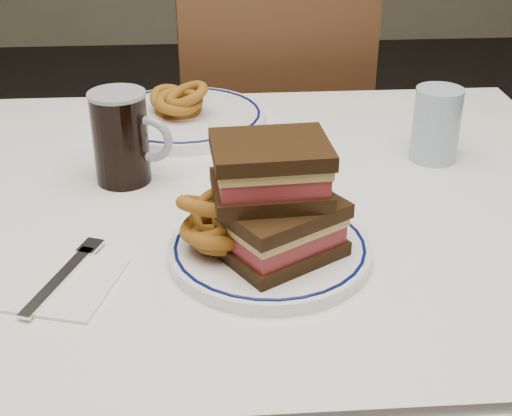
{
  "coord_description": "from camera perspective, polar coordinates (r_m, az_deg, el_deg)",
  "views": [
    {
      "loc": [
        0.05,
        -0.9,
        1.22
      ],
      "look_at": [
        0.1,
        -0.16,
        0.81
      ],
      "focal_mm": 50.0,
      "sensor_mm": 36.0,
      "label": 1
    }
  ],
  "objects": [
    {
      "name": "dining_table",
      "position": [
        1.07,
        -6.09,
        -4.1
      ],
      "size": [
        1.27,
        0.87,
        0.75
      ],
      "color": "silver",
      "rests_on": "floor"
    },
    {
      "name": "chair_far",
      "position": [
        1.77,
        1.0,
        4.79
      ],
      "size": [
        0.47,
        0.47,
        0.93
      ],
      "color": "#4F2A19",
      "rests_on": "floor"
    },
    {
      "name": "main_plate",
      "position": [
        0.87,
        1.1,
        -3.34
      ],
      "size": [
        0.25,
        0.25,
        0.02
      ],
      "color": "white",
      "rests_on": "dining_table"
    },
    {
      "name": "reuben_sandwich",
      "position": [
        0.82,
        1.57,
        0.7
      ],
      "size": [
        0.17,
        0.16,
        0.14
      ],
      "color": "black",
      "rests_on": "main_plate"
    },
    {
      "name": "onion_rings_main",
      "position": [
        0.85,
        -3.17,
        -1.27
      ],
      "size": [
        0.11,
        0.11,
        0.09
      ],
      "color": "maroon",
      "rests_on": "main_plate"
    },
    {
      "name": "ketchup_ramekin",
      "position": [
        0.94,
        -0.84,
        1.14
      ],
      "size": [
        0.06,
        0.06,
        0.03
      ],
      "color": "silver",
      "rests_on": "main_plate"
    },
    {
      "name": "beer_mug",
      "position": [
        1.05,
        -10.65,
        5.61
      ],
      "size": [
        0.12,
        0.08,
        0.14
      ],
      "color": "black",
      "rests_on": "dining_table"
    },
    {
      "name": "water_glass",
      "position": [
        1.14,
        14.22,
        6.49
      ],
      "size": [
        0.07,
        0.07,
        0.12
      ],
      "primitive_type": "cylinder",
      "color": "#9FB8CD",
      "rests_on": "dining_table"
    },
    {
      "name": "far_plate",
      "position": [
        1.27,
        -5.82,
        7.22
      ],
      "size": [
        0.29,
        0.29,
        0.02
      ],
      "color": "white",
      "rests_on": "dining_table"
    },
    {
      "name": "onion_rings_far",
      "position": [
        1.26,
        -6.19,
        8.51
      ],
      "size": [
        0.11,
        0.11,
        0.08
      ],
      "color": "maroon",
      "rests_on": "far_plate"
    },
    {
      "name": "napkin_fork",
      "position": [
        0.86,
        -15.42,
        -5.69
      ],
      "size": [
        0.16,
        0.17,
        0.01
      ],
      "color": "white",
      "rests_on": "dining_table"
    }
  ]
}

